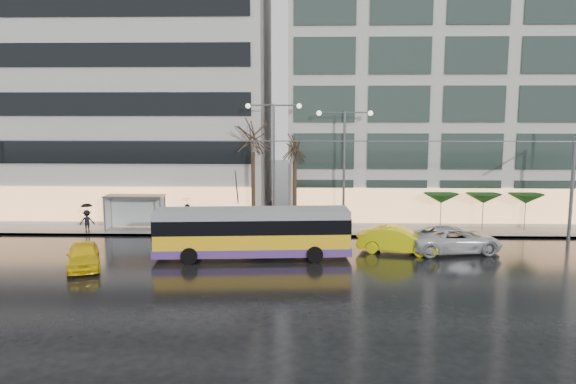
{
  "coord_description": "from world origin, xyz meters",
  "views": [
    {
      "loc": [
        4.14,
        -28.96,
        8.68
      ],
      "look_at": [
        3.18,
        5.0,
        3.74
      ],
      "focal_mm": 35.0,
      "sensor_mm": 36.0,
      "label": 1
    }
  ],
  "objects_px": {
    "bus_shelter": "(131,204)",
    "street_lamp_near": "(274,149)",
    "trolleybus": "(252,234)",
    "taxi_a": "(83,255)"
  },
  "relations": [
    {
      "from": "trolleybus",
      "to": "taxi_a",
      "type": "height_order",
      "value": "trolleybus"
    },
    {
      "from": "street_lamp_near",
      "to": "taxi_a",
      "type": "relative_size",
      "value": 2.12
    },
    {
      "from": "trolleybus",
      "to": "taxi_a",
      "type": "distance_m",
      "value": 9.54
    },
    {
      "from": "bus_shelter",
      "to": "taxi_a",
      "type": "bearing_deg",
      "value": -88.23
    },
    {
      "from": "trolleybus",
      "to": "street_lamp_near",
      "type": "bearing_deg",
      "value": 83.24
    },
    {
      "from": "street_lamp_near",
      "to": "taxi_a",
      "type": "height_order",
      "value": "street_lamp_near"
    },
    {
      "from": "bus_shelter",
      "to": "street_lamp_near",
      "type": "relative_size",
      "value": 0.47
    },
    {
      "from": "street_lamp_near",
      "to": "bus_shelter",
      "type": "bearing_deg",
      "value": -179.37
    },
    {
      "from": "trolleybus",
      "to": "bus_shelter",
      "type": "height_order",
      "value": "trolleybus"
    },
    {
      "from": "bus_shelter",
      "to": "street_lamp_near",
      "type": "bearing_deg",
      "value": 0.63
    }
  ]
}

